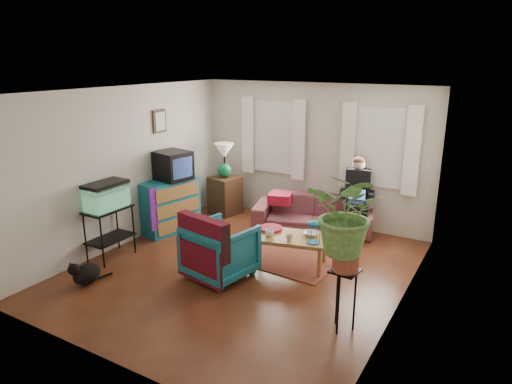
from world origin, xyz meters
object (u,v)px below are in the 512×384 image
Objects in this scene: aquarium_stand at (110,233)px; plant_stand at (343,300)px; dresser at (169,205)px; coffee_table at (288,251)px; sofa at (313,208)px; side_table at (225,195)px; armchair at (220,248)px.

plant_stand is at bearing -0.78° from aquarium_stand.
aquarium_stand is at bearing -78.61° from dresser.
dresser reaches higher than coffee_table.
coffee_table is at bearing 24.42° from aquarium_stand.
sofa is 1.81× the size of coffee_table.
armchair is at bearing -57.46° from side_table.
aquarium_stand is (-2.23, -2.72, -0.01)m from sofa.
aquarium_stand is 2.77m from coffee_table.
armchair is 0.74× the size of coffee_table.
dresser is 0.90× the size of coffee_table.
armchair reaches higher than sofa.
armchair is at bearing -115.66° from sofa.
side_table is 2.70m from aquarium_stand.
plant_stand is (1.58, -2.78, -0.04)m from sofa.
armchair is at bearing 168.33° from plant_stand.
coffee_table is at bearing -120.35° from armchair.
armchair reaches higher than aquarium_stand.
sofa is at bearing 119.56° from plant_stand.
dresser is at bearing 89.70° from aquarium_stand.
dresser is (-0.34, -1.29, 0.10)m from side_table.
plant_stand is (1.98, -0.41, -0.06)m from armchair.
armchair is at bearing -144.58° from coffee_table.
sofa reaches higher than plant_stand.
side_table is 0.64× the size of coffee_table.
aquarium_stand reaches higher than plant_stand.
armchair is 1.16× the size of plant_stand.
sofa is 2.81× the size of plant_stand.
dresser is at bearing -104.74° from side_table.
coffee_table is 1.77m from plant_stand.
dresser reaches higher than sofa.
dresser is 4.07m from plant_stand.
sofa is at bearing 50.74° from aquarium_stand.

